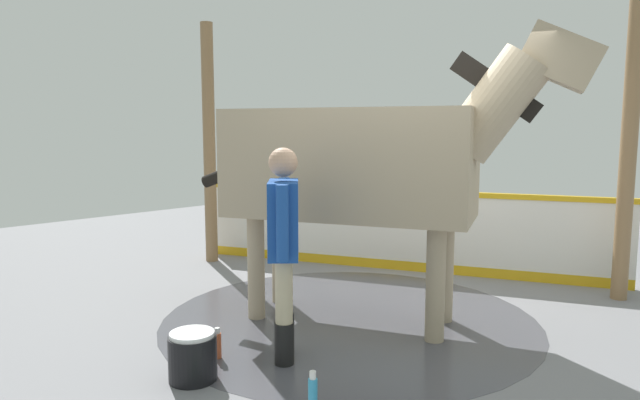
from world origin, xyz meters
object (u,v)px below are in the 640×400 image
Objects in this scene: handler at (284,240)px; wash_bucket at (193,356)px; horse at (364,162)px; bottle_shampoo at (313,394)px; bottle_spray at (218,344)px.

wash_bucket is (0.18, 0.71, -0.76)m from handler.
handler is at bearing -107.12° from horse.
handler is at bearing -30.19° from bottle_shampoo.
bottle_spray is at bearing -61.18° from wash_bucket.
horse is 2.22m from bottle_shampoo.
bottle_shampoo reaches higher than bottle_spray.
wash_bucket reaches higher than bottle_shampoo.
handler reaches higher than bottle_spray.
wash_bucket is at bearing 15.63° from bottle_shampoo.
horse is at bearing -59.54° from bottle_shampoo.
handler reaches higher than bottle_shampoo.
bottle_spray is at bearing -1.91° from handler.
wash_bucket is 0.39m from bottle_spray.
bottle_shampoo is (-0.76, 0.44, -0.81)m from handler.
horse is at bearing -91.47° from wash_bucket.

